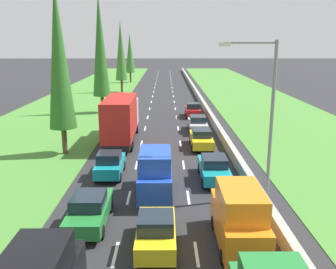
# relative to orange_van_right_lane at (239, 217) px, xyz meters

# --- Properties ---
(ground_plane) EXTENTS (300.00, 300.00, 0.00)m
(ground_plane) POSITION_rel_orange_van_right_lane_xyz_m (-3.65, 44.35, -1.40)
(ground_plane) COLOR #28282B
(ground_plane) RESTS_ON ground
(grass_verge_left) EXTENTS (14.00, 140.00, 0.04)m
(grass_verge_left) POSITION_rel_orange_van_right_lane_xyz_m (-16.30, 44.35, -1.38)
(grass_verge_left) COLOR #478433
(grass_verge_left) RESTS_ON ground
(grass_verge_right) EXTENTS (14.00, 140.00, 0.04)m
(grass_verge_right) POSITION_rel_orange_van_right_lane_xyz_m (10.70, 44.35, -1.38)
(grass_verge_right) COLOR #478433
(grass_verge_right) RESTS_ON ground
(median_barrier) EXTENTS (0.44, 120.00, 0.85)m
(median_barrier) POSITION_rel_orange_van_right_lane_xyz_m (2.05, 44.35, -0.97)
(median_barrier) COLOR #9E9B93
(median_barrier) RESTS_ON ground
(lane_markings) EXTENTS (3.64, 116.00, 0.01)m
(lane_markings) POSITION_rel_orange_van_right_lane_xyz_m (-3.65, 44.35, -1.39)
(lane_markings) COLOR white
(lane_markings) RESTS_ON ground
(orange_van_right_lane) EXTENTS (1.96, 4.90, 2.82)m
(orange_van_right_lane) POSITION_rel_orange_van_right_lane_xyz_m (0.00, 0.00, 0.00)
(orange_van_right_lane) COLOR orange
(orange_van_right_lane) RESTS_ON ground
(teal_sedan_right_lane) EXTENTS (1.82, 4.50, 1.64)m
(teal_sedan_right_lane) POSITION_rel_orange_van_right_lane_xyz_m (-0.05, 8.24, -0.59)
(teal_sedan_right_lane) COLOR teal
(teal_sedan_right_lane) RESTS_ON ground
(yellow_hatchback_centre_lane) EXTENTS (1.74, 3.90, 1.72)m
(yellow_hatchback_centre_lane) POSITION_rel_orange_van_right_lane_xyz_m (-3.65, -0.25, -0.56)
(yellow_hatchback_centre_lane) COLOR yellow
(yellow_hatchback_centre_lane) RESTS_ON ground
(yellow_sedan_right_lane) EXTENTS (1.82, 4.50, 1.64)m
(yellow_sedan_right_lane) POSITION_rel_orange_van_right_lane_xyz_m (-0.15, 16.06, -0.59)
(yellow_sedan_right_lane) COLOR yellow
(yellow_sedan_right_lane) RESTS_ON ground
(green_sedan_left_lane) EXTENTS (1.82, 4.50, 1.64)m
(green_sedan_left_lane) POSITION_rel_orange_van_right_lane_xyz_m (-7.00, 2.05, -0.59)
(green_sedan_left_lane) COLOR #237A33
(green_sedan_left_lane) RESTS_ON ground
(blue_van_centre_lane) EXTENTS (1.96, 4.90, 2.82)m
(blue_van_centre_lane) POSITION_rel_orange_van_right_lane_xyz_m (-3.83, 5.63, 0.00)
(blue_van_centre_lane) COLOR #1E47B7
(blue_van_centre_lane) RESTS_ON ground
(silver_sedan_right_lane) EXTENTS (1.82, 4.50, 1.64)m
(silver_sedan_right_lane) POSITION_rel_orange_van_right_lane_xyz_m (0.03, 22.00, -0.59)
(silver_sedan_right_lane) COLOR silver
(silver_sedan_right_lane) RESTS_ON ground
(red_hatchback_right_lane) EXTENTS (1.74, 3.90, 1.72)m
(red_hatchback_right_lane) POSITION_rel_orange_van_right_lane_xyz_m (0.07, 29.65, -0.56)
(red_hatchback_right_lane) COLOR red
(red_hatchback_right_lane) RESTS_ON ground
(teal_hatchback_left_lane) EXTENTS (1.74, 3.90, 1.72)m
(teal_hatchback_left_lane) POSITION_rel_orange_van_right_lane_xyz_m (-7.00, 9.05, -0.56)
(teal_hatchback_left_lane) COLOR teal
(teal_hatchback_left_lane) RESTS_ON ground
(red_box_truck_left_lane) EXTENTS (2.46, 9.40, 4.18)m
(red_box_truck_left_lane) POSITION_rel_orange_van_right_lane_xyz_m (-7.21, 17.90, 0.78)
(red_box_truck_left_lane) COLOR black
(red_box_truck_left_lane) RESTS_ON ground
(poplar_tree_second) EXTENTS (2.14, 2.14, 13.42)m
(poplar_tree_second) POSITION_rel_orange_van_right_lane_xyz_m (-11.41, 14.23, 6.36)
(poplar_tree_second) COLOR #4C3823
(poplar_tree_second) RESTS_ON ground
(poplar_tree_third) EXTENTS (2.17, 2.17, 14.61)m
(poplar_tree_third) POSITION_rel_orange_van_right_lane_xyz_m (-11.32, 32.46, 6.96)
(poplar_tree_third) COLOR #4C3823
(poplar_tree_third) RESTS_ON ground
(poplar_tree_fourth) EXTENTS (2.11, 2.11, 12.46)m
(poplar_tree_fourth) POSITION_rel_orange_van_right_lane_xyz_m (-11.13, 52.64, 5.88)
(poplar_tree_fourth) COLOR #4C3823
(poplar_tree_fourth) RESTS_ON ground
(poplar_tree_fifth) EXTENTS (2.07, 2.07, 10.72)m
(poplar_tree_fifth) POSITION_rel_orange_van_right_lane_xyz_m (-11.06, 69.21, 5.01)
(poplar_tree_fifth) COLOR #4C3823
(poplar_tree_fifth) RESTS_ON ground
(street_light_mast) EXTENTS (3.20, 0.28, 9.00)m
(street_light_mast) POSITION_rel_orange_van_right_lane_xyz_m (2.39, 5.45, 3.83)
(street_light_mast) COLOR gray
(street_light_mast) RESTS_ON ground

